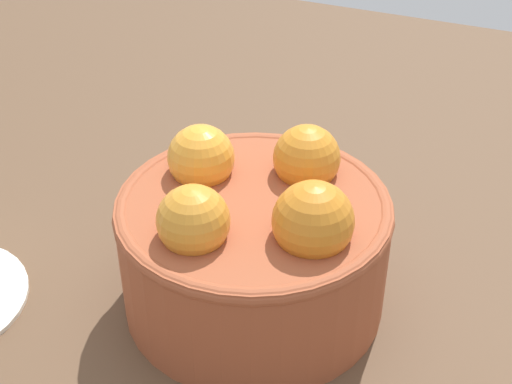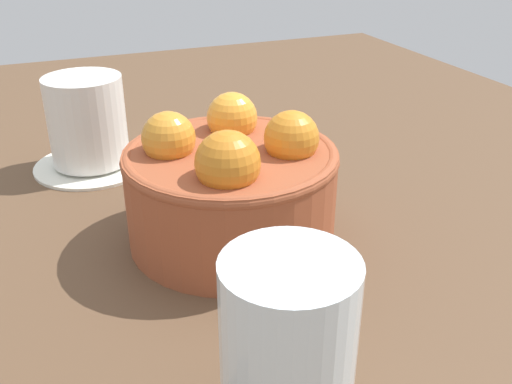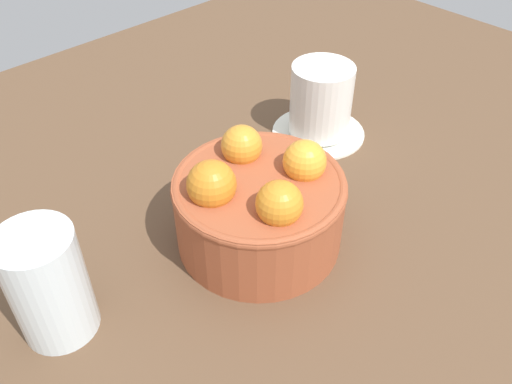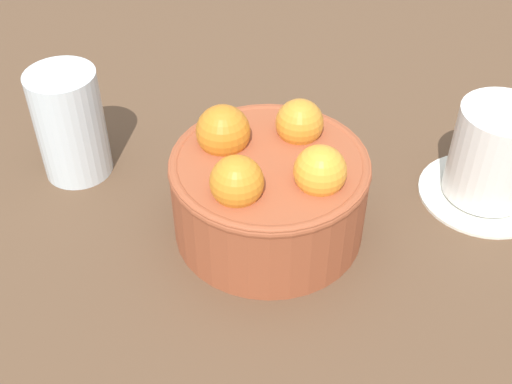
% 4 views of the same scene
% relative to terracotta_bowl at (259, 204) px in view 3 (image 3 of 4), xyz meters
% --- Properties ---
extents(ground_plane, '(1.26, 1.00, 0.04)m').
position_rel_terracotta_bowl_xyz_m(ground_plane, '(0.00, -0.00, -0.07)').
color(ground_plane, brown).
extents(terracotta_bowl, '(0.16, 0.16, 0.10)m').
position_rel_terracotta_bowl_xyz_m(terracotta_bowl, '(0.00, 0.00, 0.00)').
color(terracotta_bowl, '#9E4C2D').
rests_on(terracotta_bowl, ground_plane).
extents(coffee_cup, '(0.11, 0.11, 0.09)m').
position_rel_terracotta_bowl_xyz_m(coffee_cup, '(0.18, 0.08, -0.00)').
color(coffee_cup, white).
rests_on(coffee_cup, ground_plane).
extents(water_glass, '(0.06, 0.06, 0.10)m').
position_rel_terracotta_bowl_xyz_m(water_glass, '(-0.19, 0.04, 0.01)').
color(water_glass, silver).
rests_on(water_glass, ground_plane).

